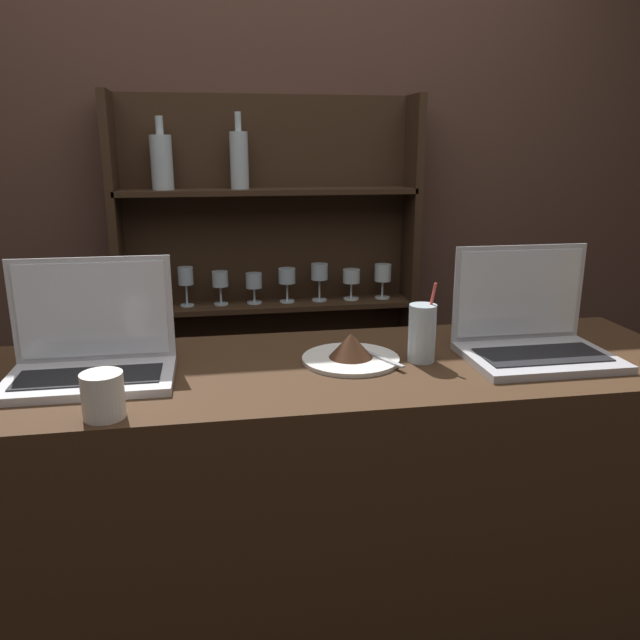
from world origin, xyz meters
TOP-DOWN VIEW (x-y plane):
  - bar_counter at (0.00, 0.27)m, footprint 1.87×0.55m
  - back_wall at (0.00, 1.42)m, footprint 7.00×0.06m
  - back_shelf at (0.02, 1.34)m, footprint 1.15×0.18m
  - laptop_near at (-0.46, 0.28)m, footprint 0.35×0.21m
  - laptop_far at (0.55, 0.26)m, footprint 0.34×0.25m
  - cake_plate at (0.12, 0.29)m, footprint 0.23×0.23m
  - water_glass at (0.28, 0.26)m, footprint 0.06×0.06m
  - coffee_cup at (-0.40, 0.05)m, footprint 0.08×0.08m

SIDE VIEW (x-z plane):
  - bar_counter at x=0.00m, z-range 0.00..1.08m
  - back_shelf at x=0.02m, z-range 0.04..1.80m
  - cake_plate at x=0.12m, z-range 1.06..1.13m
  - coffee_cup at x=-0.40m, z-range 1.08..1.16m
  - laptop_far at x=0.55m, z-range 1.00..1.26m
  - laptop_near at x=-0.46m, z-range 1.01..1.26m
  - water_glass at x=0.28m, z-range 1.05..1.24m
  - back_wall at x=0.00m, z-range 0.00..2.70m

